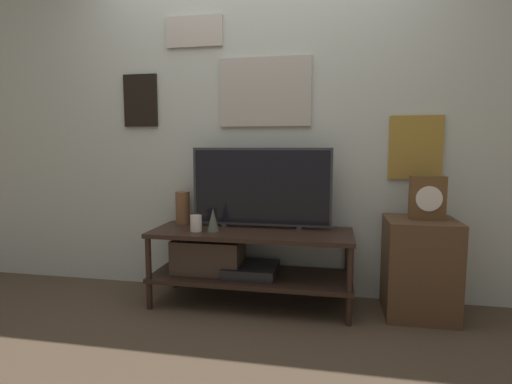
% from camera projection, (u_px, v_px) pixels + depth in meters
% --- Properties ---
extents(ground_plane, '(12.00, 12.00, 0.00)m').
position_uv_depth(ground_plane, '(242.00, 321.00, 2.56)').
color(ground_plane, '#4C3D2D').
extents(wall_back, '(6.40, 0.08, 2.70)m').
position_uv_depth(wall_back, '(259.00, 115.00, 2.99)').
color(wall_back, beige).
rests_on(wall_back, ground_plane).
extents(media_console, '(1.40, 0.51, 0.53)m').
position_uv_depth(media_console, '(235.00, 257.00, 2.83)').
color(media_console, black).
rests_on(media_console, ground_plane).
extents(television, '(1.01, 0.05, 0.58)m').
position_uv_depth(television, '(261.00, 187.00, 2.86)').
color(television, '#333338').
rests_on(television, media_console).
extents(vase_tall_ceramic, '(0.11, 0.11, 0.25)m').
position_uv_depth(vase_tall_ceramic, '(183.00, 208.00, 3.04)').
color(vase_tall_ceramic, brown).
rests_on(vase_tall_ceramic, media_console).
extents(vase_slim_bronze, '(0.08, 0.08, 0.16)m').
position_uv_depth(vase_slim_bronze, '(213.00, 220.00, 2.76)').
color(vase_slim_bronze, '#4C5647').
rests_on(vase_slim_bronze, media_console).
extents(candle_jar, '(0.08, 0.08, 0.11)m').
position_uv_depth(candle_jar, '(196.00, 223.00, 2.77)').
color(candle_jar, silver).
rests_on(candle_jar, media_console).
extents(side_table, '(0.44, 0.43, 0.64)m').
position_uv_depth(side_table, '(419.00, 267.00, 2.64)').
color(side_table, '#513823').
rests_on(side_table, ground_plane).
extents(mantel_clock, '(0.22, 0.11, 0.28)m').
position_uv_depth(mantel_clock, '(427.00, 198.00, 2.58)').
color(mantel_clock, brown).
rests_on(mantel_clock, side_table).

